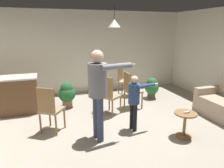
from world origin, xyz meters
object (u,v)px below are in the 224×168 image
object	(u,v)px
person_child	(134,97)
potted_plant_corner	(67,93)
person_adult	(98,86)
side_table_by_couch	(185,122)
kitchen_counter	(13,95)
dining_chair_centre_back	(124,79)
potted_plant_by_wall	(152,87)
dining_chair_near_wall	(50,108)
dining_chair_by_counter	(109,94)
spare_remote_on_table	(187,112)
dining_chair_spare	(131,89)

from	to	relation	value
person_child	potted_plant_corner	xyz separation A→B (m)	(-1.19, 1.83, -0.35)
person_child	potted_plant_corner	size ratio (longest dim) A/B	1.67
person_adult	side_table_by_couch	bearing A→B (deg)	64.51
kitchen_counter	potted_plant_corner	distance (m)	1.36
dining_chair_centre_back	potted_plant_by_wall	world-z (taller)	dining_chair_centre_back
person_adult	potted_plant_by_wall	distance (m)	3.00
dining_chair_near_wall	dining_chair_centre_back	world-z (taller)	same
kitchen_counter	person_adult	size ratio (longest dim) A/B	0.72
person_child	dining_chair_centre_back	distance (m)	2.44
dining_chair_near_wall	potted_plant_corner	world-z (taller)	dining_chair_near_wall
side_table_by_couch	potted_plant_by_wall	distance (m)	2.44
dining_chair_by_counter	potted_plant_by_wall	world-z (taller)	dining_chair_by_counter
person_adult	potted_plant_by_wall	size ratio (longest dim) A/B	2.66
person_adult	spare_remote_on_table	bearing A→B (deg)	63.80
person_adult	dining_chair_near_wall	xyz separation A→B (m)	(-0.89, 0.58, -0.54)
potted_plant_by_wall	side_table_by_couch	bearing A→B (deg)	-103.38
person_child	potted_plant_corner	distance (m)	2.21
kitchen_counter	potted_plant_corner	world-z (taller)	kitchen_counter
dining_chair_near_wall	dining_chair_spare	xyz separation A→B (m)	(2.14, 0.77, 0.00)
potted_plant_corner	person_adult	bearing A→B (deg)	-78.80
dining_chair_centre_back	potted_plant_corner	size ratio (longest dim) A/B	1.40
dining_chair_spare	spare_remote_on_table	xyz separation A→B (m)	(0.39, -1.84, -0.01)
potted_plant_by_wall	potted_plant_corner	bearing A→B (deg)	178.65
dining_chair_centre_back	potted_plant_by_wall	xyz separation A→B (m)	(0.72, -0.56, -0.18)
dining_chair_near_wall	dining_chair_spare	size ratio (longest dim) A/B	1.00
dining_chair_by_counter	dining_chair_centre_back	size ratio (longest dim) A/B	1.00
potted_plant_by_wall	dining_chair_near_wall	bearing A→B (deg)	-156.76
dining_chair_near_wall	dining_chair_by_counter	bearing A→B (deg)	52.69
kitchen_counter	potted_plant_by_wall	bearing A→B (deg)	-1.04
kitchen_counter	dining_chair_centre_back	bearing A→B (deg)	8.59
person_adult	potted_plant_corner	bearing A→B (deg)	-178.41
side_table_by_couch	kitchen_counter	bearing A→B (deg)	144.19
side_table_by_couch	potted_plant_corner	world-z (taller)	potted_plant_corner
person_adult	spare_remote_on_table	xyz separation A→B (m)	(1.65, -0.49, -0.55)
dining_chair_spare	potted_plant_by_wall	world-z (taller)	dining_chair_spare
dining_chair_spare	potted_plant_by_wall	distance (m)	1.11
dining_chair_by_counter	dining_chair_centre_back	world-z (taller)	same
dining_chair_near_wall	potted_plant_corner	distance (m)	1.48
kitchen_counter	person_adult	bearing A→B (deg)	-48.52
person_child	potted_plant_by_wall	size ratio (longest dim) A/B	1.81
spare_remote_on_table	kitchen_counter	bearing A→B (deg)	143.98
side_table_by_couch	dining_chair_near_wall	bearing A→B (deg)	157.54
dining_chair_by_counter	person_adult	bearing A→B (deg)	-62.84
kitchen_counter	dining_chair_near_wall	distance (m)	1.64
side_table_by_couch	person_adult	size ratio (longest dim) A/B	0.30
dining_chair_centre_back	potted_plant_corner	bearing A→B (deg)	-36.13
dining_chair_near_wall	potted_plant_by_wall	size ratio (longest dim) A/B	1.52
person_child	spare_remote_on_table	distance (m)	1.07
spare_remote_on_table	potted_plant_corner	bearing A→B (deg)	129.63
person_child	dining_chair_by_counter	bearing A→B (deg)	-173.76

